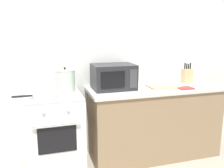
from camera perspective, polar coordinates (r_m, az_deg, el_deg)
name	(u,v)px	position (r m, az deg, el deg)	size (l,w,h in m)	color
back_wall	(102,59)	(3.18, -2.27, 5.74)	(4.40, 0.10, 2.50)	silver
lower_cabinet_right	(155,123)	(3.26, 9.81, -8.96)	(1.64, 0.56, 0.88)	#8C7051
countertop_right	(156,89)	(3.13, 10.12, -1.07)	(1.70, 0.60, 0.04)	beige
stove	(56,134)	(2.93, -12.91, -11.17)	(0.60, 0.64, 0.92)	white
stock_pot	(65,80)	(2.89, -10.78, 0.82)	(0.31, 0.23, 0.28)	silver
frying_pan	(45,96)	(2.67, -15.26, -2.60)	(0.46, 0.26, 0.05)	silver
microwave	(113,77)	(2.95, 0.34, 1.69)	(0.50, 0.37, 0.30)	#232326
cutting_board	(162,86)	(3.14, 11.59, -0.52)	(0.36, 0.26, 0.02)	tan
knife_block	(187,76)	(3.46, 16.98, 1.87)	(0.13, 0.10, 0.27)	tan
oven_mitt	(185,88)	(3.12, 16.62, -0.91)	(0.18, 0.14, 0.02)	#993333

